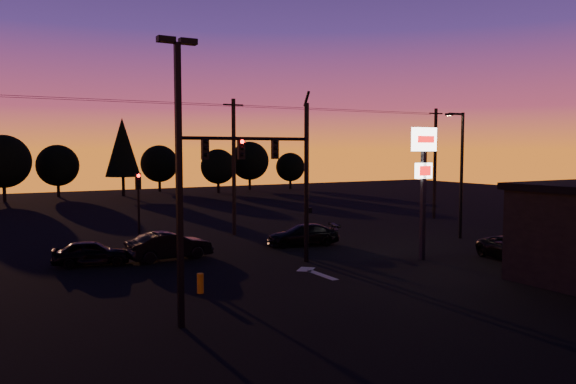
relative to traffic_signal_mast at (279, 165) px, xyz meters
name	(u,v)px	position (x,y,z in m)	size (l,w,h in m)	color
ground	(325,281)	(0.10, -3.99, -4.94)	(120.00, 120.00, 0.00)	black
lane_arrow	(314,272)	(0.60, -2.33, -4.93)	(1.20, 3.10, 0.01)	beige
traffic_signal_mast	(279,165)	(0.00, 0.00, 0.00)	(6.79, 0.52, 8.58)	black
secondary_signal	(139,200)	(-4.90, 7.49, -2.07)	(0.30, 0.31, 4.35)	black
parking_lot_light	(179,163)	(-7.40, -6.99, 0.33)	(1.25, 0.30, 9.14)	black
pylon_sign	(424,165)	(7.10, -2.49, -0.02)	(1.50, 0.28, 6.80)	black
streetlight	(461,169)	(14.01, 1.51, -0.52)	(1.55, 0.35, 8.00)	black
utility_pole_1	(234,166)	(2.10, 10.01, -0.34)	(1.40, 0.26, 9.00)	black
utility_pole_2	(435,163)	(20.10, 10.01, -0.34)	(1.40, 0.26, 9.00)	black
power_wires	(233,105)	(2.10, 10.01, 3.63)	(36.00, 1.22, 0.07)	black
bollard	(200,283)	(-5.34, -3.27, -4.54)	(0.26, 0.26, 0.79)	orange
tree_2	(3,161)	(-9.90, 44.01, -0.57)	(5.77, 5.78, 7.26)	black
tree_3	(58,165)	(-3.90, 48.01, -1.19)	(4.95, 4.95, 6.22)	black
tree_4	(123,147)	(3.10, 45.01, 0.99)	(4.18, 4.18, 9.50)	black
tree_5	(159,164)	(9.10, 50.01, -1.19)	(4.95, 4.95, 6.22)	black
tree_6	(218,167)	(15.10, 44.01, -1.50)	(4.54, 4.54, 5.71)	black
tree_7	(250,161)	(21.10, 47.01, -0.88)	(5.36, 5.36, 6.74)	black
tree_8	(290,167)	(27.10, 46.01, -1.82)	(4.12, 4.12, 5.19)	black
car_left	(92,253)	(-8.06, 4.43, -4.31)	(1.48, 3.69, 1.26)	black
car_mid	(169,246)	(-4.27, 3.99, -4.22)	(1.52, 4.35, 1.43)	black
car_right	(303,235)	(3.95, 4.25, -4.31)	(1.76, 4.33, 1.26)	black
suv_parked	(516,249)	(10.93, -5.20, -4.32)	(2.05, 4.44, 1.23)	black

